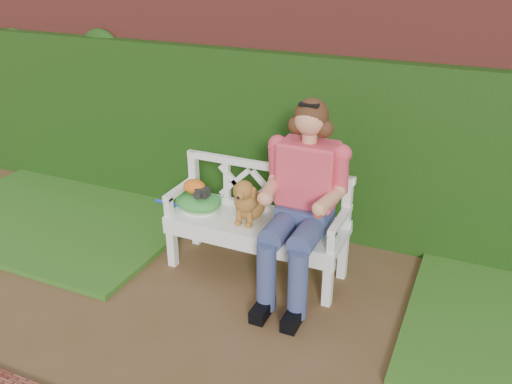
% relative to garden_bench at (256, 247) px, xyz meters
% --- Properties ---
extents(ground, '(60.00, 60.00, 0.00)m').
position_rel_garden_bench_xyz_m(ground, '(0.19, -0.79, -0.24)').
color(ground, brown).
extents(brick_wall, '(10.00, 0.30, 2.20)m').
position_rel_garden_bench_xyz_m(brick_wall, '(0.19, 1.11, 0.86)').
color(brick_wall, brown).
rests_on(brick_wall, ground).
extents(ivy_hedge, '(10.00, 0.18, 1.70)m').
position_rel_garden_bench_xyz_m(ivy_hedge, '(0.19, 0.89, 0.61)').
color(ivy_hedge, '#1F4D0E').
rests_on(ivy_hedge, ground).
extents(grass_left, '(2.60, 2.00, 0.05)m').
position_rel_garden_bench_xyz_m(grass_left, '(-2.21, 0.11, -0.21)').
color(grass_left, '#295E12').
rests_on(grass_left, ground).
extents(garden_bench, '(1.61, 0.69, 0.48)m').
position_rel_garden_bench_xyz_m(garden_bench, '(0.00, 0.00, 0.00)').
color(garden_bench, white).
rests_on(garden_bench, ground).
extents(seated_woman, '(0.92, 1.07, 1.61)m').
position_rel_garden_bench_xyz_m(seated_woman, '(0.42, -0.02, 0.56)').
color(seated_woman, '#DA4C56').
rests_on(seated_woman, ground).
extents(dog, '(0.34, 0.41, 0.39)m').
position_rel_garden_bench_xyz_m(dog, '(-0.07, 0.01, 0.44)').
color(dog, brown).
rests_on(dog, garden_bench).
extents(tennis_racket, '(0.64, 0.31, 0.03)m').
position_rel_garden_bench_xyz_m(tennis_racket, '(-0.56, -0.03, 0.26)').
color(tennis_racket, white).
rests_on(tennis_racket, garden_bench).
extents(green_bag, '(0.51, 0.46, 0.14)m').
position_rel_garden_bench_xyz_m(green_bag, '(-0.55, 0.02, 0.31)').
color(green_bag, green).
rests_on(green_bag, garden_bench).
extents(camera_item, '(0.12, 0.09, 0.08)m').
position_rel_garden_bench_xyz_m(camera_item, '(-0.50, -0.01, 0.42)').
color(camera_item, black).
rests_on(camera_item, green_bag).
extents(baseball_glove, '(0.24, 0.20, 0.13)m').
position_rel_garden_bench_xyz_m(baseball_glove, '(-0.58, 0.01, 0.45)').
color(baseball_glove, orange).
rests_on(baseball_glove, green_bag).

